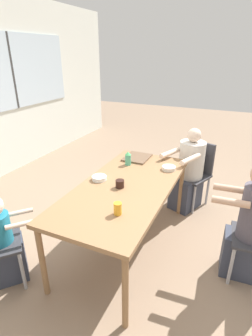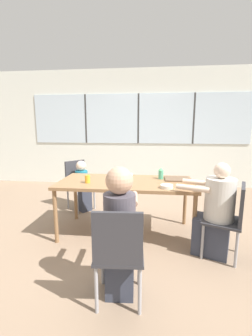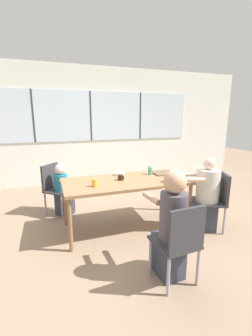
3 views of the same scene
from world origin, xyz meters
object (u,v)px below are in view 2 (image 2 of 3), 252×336
object	(u,v)px
chair_for_man_blue_shirt	(118,250)
person_woman_green_shirt	(215,215)
juice_glass	(88,179)
sippy_cup	(161,173)
coffee_mug	(121,178)
person_toddler	(83,187)
chair_for_woman_green_shirt	(232,215)
chair_for_toddler	(78,180)
bowl_cereal	(128,175)
person_man_blue_shirt	(120,236)
bowl_white_shallow	(167,186)

from	to	relation	value
chair_for_man_blue_shirt	person_woman_green_shirt	distance (m)	1.32
juice_glass	sippy_cup	bearing A→B (deg)	19.11
coffee_mug	juice_glass	distance (m)	0.46
coffee_mug	person_toddler	bearing A→B (deg)	136.70
chair_for_woman_green_shirt	chair_for_toddler	distance (m)	2.57
bowl_cereal	juice_glass	bearing A→B (deg)	-137.40
person_woman_green_shirt	bowl_cereal	world-z (taller)	person_woman_green_shirt
sippy_cup	bowl_cereal	bearing A→B (deg)	167.35
sippy_cup	chair_for_man_blue_shirt	bearing A→B (deg)	-104.26
person_man_blue_shirt	bowl_white_shallow	size ratio (longest dim) A/B	7.60
person_toddler	sippy_cup	distance (m)	1.50
person_woman_green_shirt	person_man_blue_shirt	size ratio (longest dim) A/B	0.94
person_toddler	coffee_mug	distance (m)	1.14
person_man_blue_shirt	juice_glass	xyz separation A→B (m)	(-0.57, 1.00, 0.24)
chair_for_toddler	person_toddler	distance (m)	0.19
chair_for_woman_green_shirt	chair_for_man_blue_shirt	bearing A→B (deg)	147.63
chair_for_man_blue_shirt	bowl_white_shallow	xyz separation A→B (m)	(0.43, 1.02, 0.25)
person_woman_green_shirt	bowl_cereal	bearing A→B (deg)	77.92
chair_for_man_blue_shirt	bowl_cereal	world-z (taller)	chair_for_man_blue_shirt
sippy_cup	bowl_cereal	world-z (taller)	sippy_cup
person_woman_green_shirt	sippy_cup	distance (m)	0.91
coffee_mug	bowl_white_shallow	world-z (taller)	coffee_mug
chair_for_toddler	person_man_blue_shirt	world-z (taller)	person_man_blue_shirt
person_man_blue_shirt	sippy_cup	bearing A→B (deg)	69.72
person_woman_green_shirt	person_man_blue_shirt	world-z (taller)	person_man_blue_shirt
chair_for_woman_green_shirt	person_toddler	world-z (taller)	person_toddler
chair_for_man_blue_shirt	bowl_cereal	size ratio (longest dim) A/B	5.71
person_man_blue_shirt	sippy_cup	size ratio (longest dim) A/B	7.24
sippy_cup	bowl_white_shallow	distance (m)	0.48
juice_glass	bowl_white_shallow	world-z (taller)	juice_glass
chair_for_man_blue_shirt	sippy_cup	size ratio (longest dim) A/B	5.39
chair_for_toddler	bowl_cereal	size ratio (longest dim) A/B	5.71
bowl_white_shallow	bowl_cereal	size ratio (longest dim) A/B	1.01
chair_for_woman_green_shirt	juice_glass	size ratio (longest dim) A/B	8.37
bowl_cereal	chair_for_woman_green_shirt	bearing A→B (deg)	-31.98
chair_for_toddler	coffee_mug	distance (m)	1.27
person_woman_green_shirt	bowl_white_shallow	bearing A→B (deg)	97.75
sippy_cup	bowl_white_shallow	bearing A→B (deg)	-83.70
coffee_mug	person_man_blue_shirt	bearing A→B (deg)	-82.85
juice_glass	bowl_cereal	distance (m)	0.65
chair_for_man_blue_shirt	coffee_mug	size ratio (longest dim) A/B	9.61
person_man_blue_shirt	juice_glass	bearing A→B (deg)	115.59
chair_for_toddler	sippy_cup	world-z (taller)	sippy_cup
chair_for_toddler	juice_glass	size ratio (longest dim) A/B	8.37
chair_for_woman_green_shirt	bowl_white_shallow	bearing A→B (deg)	95.95
chair_for_woman_green_shirt	sippy_cup	world-z (taller)	sippy_cup
chair_for_toddler	sippy_cup	distance (m)	1.63
chair_for_toddler	person_man_blue_shirt	distance (m)	2.28
person_toddler	chair_for_toddler	bearing A→B (deg)	-90.00
person_man_blue_shirt	person_toddler	world-z (taller)	person_man_blue_shirt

